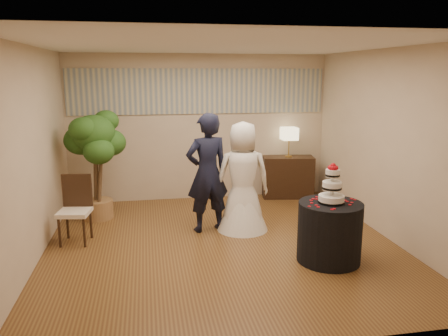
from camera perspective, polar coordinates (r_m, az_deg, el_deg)
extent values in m
cube|color=brown|center=(6.45, -0.25, -9.95)|extent=(5.00, 5.00, 0.00)
cube|color=white|center=(5.98, -0.27, 15.75)|extent=(5.00, 5.00, 0.00)
cube|color=#C5AF92|center=(8.50, -3.18, 5.26)|extent=(5.00, 0.06, 2.80)
cube|color=#C5AF92|center=(3.68, 6.50, -4.22)|extent=(5.00, 0.06, 2.80)
cube|color=#C5AF92|center=(6.15, -23.88, 1.49)|extent=(0.06, 5.00, 2.80)
cube|color=#C5AF92|center=(6.93, 20.57, 2.88)|extent=(0.06, 5.00, 2.80)
cube|color=#9C9F91|center=(8.43, -3.22, 9.97)|extent=(4.90, 0.02, 0.85)
imported|color=black|center=(6.74, -2.19, -0.66)|extent=(0.76, 0.58, 1.86)
imported|color=white|center=(6.80, 2.46, -1.13)|extent=(0.90, 0.87, 1.73)
cylinder|color=black|center=(5.95, 13.61, -8.13)|extent=(0.84, 0.84, 0.80)
cube|color=black|center=(8.80, 8.34, -1.16)|extent=(1.04, 0.59, 0.82)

